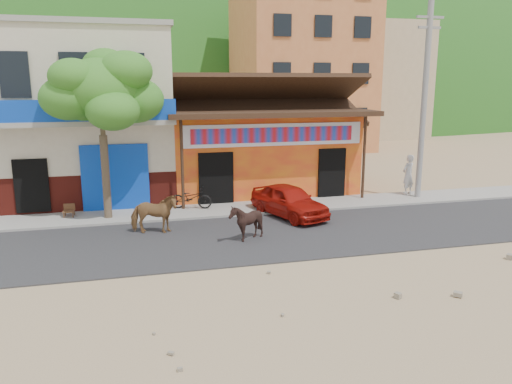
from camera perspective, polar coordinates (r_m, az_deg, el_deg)
ground at (r=14.01m, az=2.05°, el=-8.25°), size 120.00×120.00×0.00m
road at (r=16.28m, az=-0.43°, el=-5.16°), size 60.00×5.00×0.04m
sidewalk at (r=19.55m, az=-2.89°, el=-2.03°), size 60.00×2.00×0.12m
dance_club at (r=23.49m, az=-0.09°, el=4.77°), size 8.00×6.00×3.60m
cafe_building at (r=22.68m, az=-18.98°, el=8.14°), size 7.00×6.00×7.00m
apartment_front at (r=38.72m, az=5.02°, el=13.99°), size 9.00×9.00×12.00m
apartment_rear at (r=47.78m, az=13.03°, el=12.24°), size 8.00×8.00×10.00m
hillside at (r=82.94m, az=-12.23°, el=17.10°), size 100.00×40.00×24.00m
tree at (r=18.48m, az=-17.08°, el=6.24°), size 3.00×3.00×6.00m
utility_pole at (r=22.07m, az=18.65°, el=9.68°), size 0.24×0.24×8.00m
cow_tan at (r=16.77m, az=-11.60°, el=-2.48°), size 1.66×0.97×1.32m
cow_dark at (r=15.73m, az=-1.13°, el=-3.44°), size 1.28×1.19×1.20m
red_car at (r=18.56m, az=3.80°, el=-0.99°), size 2.51×3.79×1.20m
scooter at (r=19.56m, az=-7.43°, el=-0.66°), size 1.70×1.03×0.85m
pedestrian at (r=22.73m, az=16.99°, el=1.91°), size 0.75×0.64×1.75m
cafe_chair_left at (r=19.46m, az=-20.66°, el=-1.43°), size 0.42×0.42×0.85m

